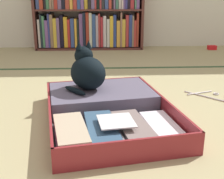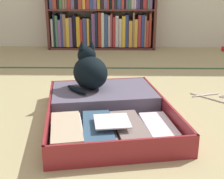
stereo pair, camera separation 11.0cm
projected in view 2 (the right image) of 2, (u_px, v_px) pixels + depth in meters
name	position (u px, v px, depth m)	size (l,w,h in m)	color
ground_plane	(111.00, 125.00, 1.57)	(10.00, 10.00, 0.00)	tan
tatami_border	(114.00, 68.00, 2.76)	(4.80, 0.05, 0.00)	#325130
bookshelf	(101.00, 12.00, 3.58)	(1.31, 0.23, 0.95)	#582E28
open_suitcase	(105.00, 109.00, 1.67)	(0.78, 0.99, 0.11)	maroon
black_cat	(89.00, 71.00, 1.80)	(0.30, 0.33, 0.29)	black
clothes_hanger	(217.00, 99.00, 1.95)	(0.27, 0.28, 0.01)	silver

